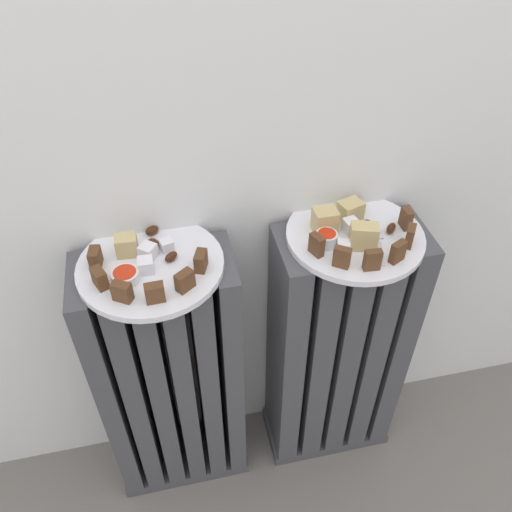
{
  "coord_description": "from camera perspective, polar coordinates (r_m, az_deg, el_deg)",
  "views": [
    {
      "loc": [
        -0.15,
        -0.4,
        1.3
      ],
      "look_at": [
        0.0,
        0.28,
        0.66
      ],
      "focal_mm": 37.18,
      "sensor_mm": 36.0,
      "label": 1
    }
  ],
  "objects": [
    {
      "name": "medjool_date_right_0",
      "position": [
        0.99,
        14.32,
        2.92
      ],
      "size": [
        0.03,
        0.03,
        0.02
      ],
      "primitive_type": "ellipsoid",
      "rotation": [
        0.0,
        0.0,
        0.79
      ],
      "color": "#3D1E0F",
      "rests_on": "plate_right"
    },
    {
      "name": "dark_cake_slice_right_0",
      "position": [
        0.91,
        6.54,
        1.2
      ],
      "size": [
        0.02,
        0.03,
        0.04
      ],
      "primitive_type": "cube",
      "rotation": [
        0.0,
        0.0,
        -1.16
      ],
      "color": "#56351E",
      "rests_on": "plate_right"
    },
    {
      "name": "plate_left",
      "position": [
        0.93,
        -11.26,
        -1.01
      ],
      "size": [
        0.25,
        0.25,
        0.01
      ],
      "primitive_type": "cylinder",
      "color": "white",
      "rests_on": "radiator_left"
    },
    {
      "name": "plate_right",
      "position": [
        0.98,
        10.59,
        2.16
      ],
      "size": [
        0.25,
        0.25,
        0.01
      ],
      "primitive_type": "cylinder",
      "color": "white",
      "rests_on": "radiator_right"
    },
    {
      "name": "turkish_delight_left_2",
      "position": [
        0.9,
        -11.78,
        -1.0
      ],
      "size": [
        0.03,
        0.03,
        0.03
      ],
      "primitive_type": "cube",
      "rotation": [
        0.0,
        0.0,
        1.55
      ],
      "color": "white",
      "rests_on": "plate_left"
    },
    {
      "name": "medjool_date_left_1",
      "position": [
        0.92,
        -9.13,
        -0.07
      ],
      "size": [
        0.03,
        0.03,
        0.02
      ],
      "primitive_type": "ellipsoid",
      "rotation": [
        0.0,
        0.0,
        0.68
      ],
      "color": "#3D1E0F",
      "rests_on": "plate_left"
    },
    {
      "name": "marble_cake_slice_right_0",
      "position": [
        0.94,
        11.51,
        2.07
      ],
      "size": [
        0.05,
        0.04,
        0.05
      ],
      "primitive_type": "cube",
      "rotation": [
        0.0,
        0.0,
        -0.31
      ],
      "color": "tan",
      "rests_on": "plate_right"
    },
    {
      "name": "marble_cake_slice_right_1",
      "position": [
        1.0,
        10.11,
        4.85
      ],
      "size": [
        0.05,
        0.04,
        0.04
      ],
      "primitive_type": "cube",
      "rotation": [
        0.0,
        0.0,
        0.32
      ],
      "color": "tan",
      "rests_on": "plate_right"
    },
    {
      "name": "dark_cake_slice_left_5",
      "position": [
        0.89,
        -5.96,
        -0.53
      ],
      "size": [
        0.03,
        0.03,
        0.03
      ],
      "primitive_type": "cube",
      "rotation": [
        0.0,
        0.0,
        1.21
      ],
      "color": "#56351E",
      "rests_on": "plate_left"
    },
    {
      "name": "fork",
      "position": [
        0.96,
        13.12,
        1.21
      ],
      "size": [
        0.04,
        0.09,
        0.0
      ],
      "color": "silver",
      "rests_on": "plate_right"
    },
    {
      "name": "turkish_delight_left_0",
      "position": [
        0.93,
        -11.54,
        0.49
      ],
      "size": [
        0.04,
        0.04,
        0.03
      ],
      "primitive_type": "cube",
      "rotation": [
        0.0,
        0.0,
        0.88
      ],
      "color": "white",
      "rests_on": "plate_left"
    },
    {
      "name": "jam_bowl_right",
      "position": [
        0.94,
        7.59,
        1.93
      ],
      "size": [
        0.04,
        0.04,
        0.03
      ],
      "color": "white",
      "rests_on": "plate_right"
    },
    {
      "name": "jam_bowl_left",
      "position": [
        0.89,
        -13.88,
        -2.08
      ],
      "size": [
        0.05,
        0.05,
        0.02
      ],
      "color": "white",
      "rests_on": "plate_left"
    },
    {
      "name": "dark_cake_slice_left_2",
      "position": [
        0.86,
        -14.22,
        -3.76
      ],
      "size": [
        0.04,
        0.03,
        0.03
      ],
      "primitive_type": "cube",
      "rotation": [
        0.0,
        0.0,
        -0.55
      ],
      "color": "#56351E",
      "rests_on": "plate_left"
    },
    {
      "name": "dark_cake_slice_left_4",
      "position": [
        0.86,
        -7.66,
        -2.66
      ],
      "size": [
        0.03,
        0.03,
        0.03
      ],
      "primitive_type": "cube",
      "rotation": [
        0.0,
        0.0,
        0.62
      ],
      "color": "#56351E",
      "rests_on": "plate_left"
    },
    {
      "name": "dark_cake_slice_left_1",
      "position": [
        0.89,
        -16.48,
        -2.3
      ],
      "size": [
        0.03,
        0.03,
        0.03
      ],
      "primitive_type": "cube",
      "rotation": [
        0.0,
        0.0,
        -1.14
      ],
      "color": "#56351E",
      "rests_on": "plate_left"
    },
    {
      "name": "radiator_left",
      "position": [
        1.19,
        -9.01,
        -13.25
      ],
      "size": [
        0.3,
        0.15,
        0.67
      ],
      "color": "#47474C",
      "rests_on": "ground_plane"
    },
    {
      "name": "dark_cake_slice_right_3",
      "position": [
        0.93,
        15.02,
        0.43
      ],
      "size": [
        0.03,
        0.02,
        0.04
      ],
      "primitive_type": "cube",
      "rotation": [
        0.0,
        0.0,
        0.47
      ],
      "color": "#56351E",
      "rests_on": "plate_right"
    },
    {
      "name": "medjool_date_left_0",
      "position": [
        0.98,
        -11.13,
        2.72
      ],
      "size": [
        0.03,
        0.03,
        0.02
      ],
      "primitive_type": "ellipsoid",
      "rotation": [
        0.0,
        0.0,
        0.58
      ],
      "color": "#3D1E0F",
      "rests_on": "plate_left"
    },
    {
      "name": "dark_cake_slice_left_3",
      "position": [
        0.85,
        -10.83,
        -3.92
      ],
      "size": [
        0.03,
        0.02,
        0.03
      ],
      "primitive_type": "cube",
      "rotation": [
        0.0,
        0.0,
        0.03
      ],
      "color": "#56351E",
      "rests_on": "plate_left"
    },
    {
      "name": "dark_cake_slice_right_5",
      "position": [
        1.0,
        15.84,
        3.92
      ],
      "size": [
        0.01,
        0.03,
        0.04
      ],
      "primitive_type": "cube",
      "rotation": [
        0.0,
        0.0,
        1.55
      ],
      "color": "#56351E",
      "rests_on": "plate_right"
    },
    {
      "name": "dark_cake_slice_right_4",
      "position": [
        0.96,
        16.23,
        2.06
      ],
      "size": [
        0.03,
        0.03,
        0.04
      ],
      "primitive_type": "cube",
      "rotation": [
        0.0,
        0.0,
        1.01
      ],
      "color": "#56351E",
      "rests_on": "plate_right"
    },
    {
      "name": "dark_cake_slice_right_1",
      "position": [
        0.9,
        9.22,
        -0.14
      ],
      "size": [
        0.03,
        0.03,
        0.04
      ],
      "primitive_type": "cube",
      "rotation": [
        0.0,
        0.0,
        -0.62
      ],
      "color": "#56351E",
      "rests_on": "plate_right"
    },
    {
      "name": "radiator_right",
      "position": [
        1.23,
        8.58,
        -10.2
      ],
      "size": [
        0.3,
        0.15,
        0.67
      ],
      "color": "#47474C",
      "rests_on": "ground_plane"
    },
    {
      "name": "marble_cake_slice_right_2",
      "position": [
        0.96,
        7.43,
        3.77
      ],
      "size": [
        0.04,
        0.04,
        0.05
      ],
      "primitive_type": "cube",
      "rotation": [
        0.0,
        0.0,
        0.02
      ],
      "color": "tan",
      "rests_on": "plate_right"
    },
    {
      "name": "medjool_date_right_1",
      "position": [
        1.04,
        10.93,
        5.47
      ],
      "size": [
        0.03,
        0.02,
        0.02
      ],
      "primitive_type": "ellipsoid",
      "rotation": [
        0.0,
        0.0,
        2.92
      ],
      "color": "#3D1E0F",
      "rests_on": "plate_right"
    },
    {
      "name": "marble_cake_slice_left_0",
      "position": [
        0.94,
        -13.76,
        1.12
      ],
      "size": [
        0.04,
        0.03,
        0.04
      ],
      "primitive_type": "cube",
      "rotation": [
        0.0,
        0.0,
        -0.05
      ],
      "color": "tan",
      "rests_on": "plate_left"
    },
    {
      "name": "turkish_delight_left_1",
      "position": [
        0.94,
        -9.59,
        1.16
      ],
      "size": [
        0.03,
        0.03,
        0.02
      ],
      "primitive_type": "cube",
      "rotation": [
        0.0,
        0.0,
        0.27
      ],
      "color": "white",
      "rests_on": "plate_left"
    },
    {
      "name": "turkish_delight_right_1",
      "position": [
        0.93,
        9.39,
        0.98
      ],
      "size": [
        0.03,
        0.03,
        0.02
      ],
      "primitive_type": "cube",
      "rotation": [
        0.0,
        0.0,
        1.25
      ],
      "color": "white",
      "rests_on": "plate_right"
    },
    {
      "name": "turkish_delight_right_0",
      "position": [
        0.98,
        10.16,
        3.25
      ],
      "size": [
        0.03,
        0.03,
        0.02
      ],
      "primitive_type": "cube",
      "rotation": [
        0.0,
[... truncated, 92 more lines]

